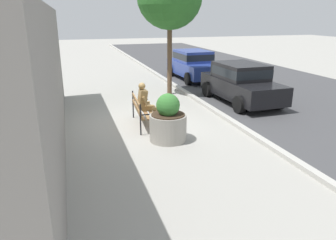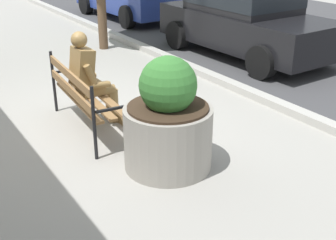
# 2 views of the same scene
# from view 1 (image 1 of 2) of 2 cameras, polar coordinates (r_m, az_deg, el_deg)

# --- Properties ---
(ground_plane) EXTENTS (80.00, 80.00, 0.00)m
(ground_plane) POSITION_cam_1_polar(r_m,az_deg,el_deg) (10.79, -5.02, -0.50)
(ground_plane) COLOR #9E9B93
(street_surface) EXTENTS (60.00, 9.00, 0.01)m
(street_surface) POSITION_cam_1_polar(r_m,az_deg,el_deg) (14.29, 25.85, 2.36)
(street_surface) COLOR #424244
(street_surface) RESTS_ON ground
(curb_stone) EXTENTS (60.00, 0.20, 0.12)m
(curb_stone) POSITION_cam_1_polar(r_m,az_deg,el_deg) (11.69, 9.00, 1.11)
(curb_stone) COLOR #B2AFA8
(curb_stone) RESTS_ON ground
(building_wall_behind) EXTENTS (12.00, 0.50, 3.58)m
(building_wall_behind) POSITION_cam_1_polar(r_m,az_deg,el_deg) (8.69, -20.23, 6.16)
(building_wall_behind) COLOR gray
(building_wall_behind) RESTS_ON ground
(park_bench) EXTENTS (1.83, 0.66, 0.95)m
(park_bench) POSITION_cam_1_polar(r_m,az_deg,el_deg) (10.38, -4.66, 1.91)
(park_bench) COLOR olive
(park_bench) RESTS_ON ground
(bronze_statue_seated) EXTENTS (0.63, 0.76, 1.37)m
(bronze_statue_seated) POSITION_cam_1_polar(r_m,az_deg,el_deg) (10.49, -3.67, 2.80)
(bronze_statue_seated) COLOR olive
(bronze_statue_seated) RESTS_ON ground
(concrete_planter) EXTENTS (1.04, 1.04, 1.35)m
(concrete_planter) POSITION_cam_1_polar(r_m,az_deg,el_deg) (9.10, 0.00, -0.31)
(concrete_planter) COLOR gray
(concrete_planter) RESTS_ON ground
(parked_car_blue) EXTENTS (4.15, 2.01, 1.56)m
(parked_car_blue) POSITION_cam_1_polar(r_m,az_deg,el_deg) (18.14, 4.44, 9.76)
(parked_car_blue) COLOR navy
(parked_car_blue) RESTS_ON ground
(parked_car_black) EXTENTS (4.15, 2.01, 1.56)m
(parked_car_black) POSITION_cam_1_polar(r_m,az_deg,el_deg) (13.48, 12.62, 6.56)
(parked_car_black) COLOR black
(parked_car_black) RESTS_ON ground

